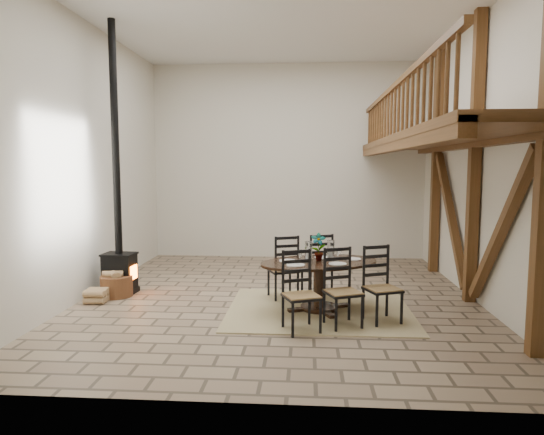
# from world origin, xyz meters

# --- Properties ---
(ground) EXTENTS (8.00, 8.00, 0.00)m
(ground) POSITION_xyz_m (0.00, 0.00, 0.00)
(ground) COLOR gray
(ground) RESTS_ON ground
(room_shell) EXTENTS (7.02, 8.02, 5.01)m
(room_shell) POSITION_xyz_m (1.19, 0.00, 3.01)
(room_shell) COLOR beige
(room_shell) RESTS_ON ground
(rug) EXTENTS (3.00, 2.50, 0.02)m
(rug) POSITION_xyz_m (0.71, -0.75, 0.01)
(rug) COLOR tan
(rug) RESTS_ON ground
(dining_table) EXTENTS (2.41, 2.61, 1.29)m
(dining_table) POSITION_xyz_m (0.76, -0.86, 0.44)
(dining_table) COLOR black
(dining_table) RESTS_ON ground
(wood_stove) EXTENTS (0.62, 0.50, 5.00)m
(wood_stove) POSITION_xyz_m (-3.00, 0.08, 1.15)
(wood_stove) COLOR black
(wood_stove) RESTS_ON ground
(log_basket) EXTENTS (0.58, 0.58, 0.48)m
(log_basket) POSITION_xyz_m (-2.98, -0.14, 0.21)
(log_basket) COLOR brown
(log_basket) RESTS_ON ground
(log_stack) EXTENTS (0.37, 0.38, 0.24)m
(log_stack) POSITION_xyz_m (-3.17, -0.58, 0.12)
(log_stack) COLOR tan
(log_stack) RESTS_ON ground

